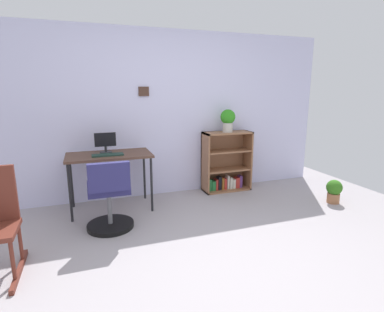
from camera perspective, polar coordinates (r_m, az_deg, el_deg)
name	(u,v)px	position (r m, az deg, el deg)	size (l,w,h in m)	color
ground_plane	(219,269)	(2.82, 5.17, -20.57)	(6.24, 6.24, 0.00)	#A0989C
wall_back	(159,115)	(4.42, -6.26, 7.75)	(5.20, 0.12, 2.35)	silver
desk	(109,159)	(3.96, -15.35, -0.49)	(1.04, 0.57, 0.74)	brown
monitor	(105,142)	(4.02, -16.05, 2.49)	(0.27, 0.15, 0.26)	#262628
keyboard	(108,155)	(3.86, -15.64, 0.21)	(0.38, 0.15, 0.02)	#1D352D
office_chair	(109,199)	(3.46, -15.34, -7.92)	(0.52, 0.55, 0.81)	black
bookshelf_low	(225,164)	(4.69, 6.31, -1.52)	(0.73, 0.30, 0.91)	#8E5F40
potted_plant_on_shelf	(228,119)	(4.52, 6.78, 6.92)	(0.22, 0.22, 0.34)	#B7B2A8
potted_plant_floor	(334,190)	(4.61, 25.23, -5.90)	(0.21, 0.21, 0.32)	#9E6642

